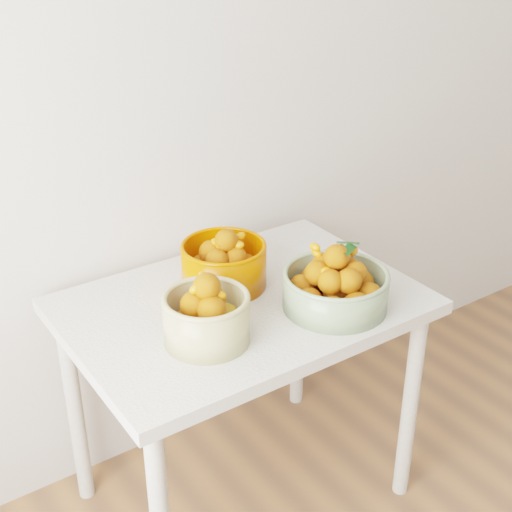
% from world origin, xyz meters
% --- Properties ---
extents(table, '(1.00, 0.70, 0.75)m').
position_xyz_m(table, '(-0.33, 1.60, 0.65)').
color(table, silver).
rests_on(table, ground).
extents(bowl_cream, '(0.26, 0.26, 0.20)m').
position_xyz_m(bowl_cream, '(-0.52, 1.48, 0.82)').
color(bowl_cream, tan).
rests_on(bowl_cream, table).
extents(bowl_green, '(0.35, 0.35, 0.19)m').
position_xyz_m(bowl_green, '(-0.13, 1.42, 0.82)').
color(bowl_green, gray).
rests_on(bowl_green, table).
extents(bowl_orange, '(0.31, 0.31, 0.18)m').
position_xyz_m(bowl_orange, '(-0.33, 1.70, 0.82)').
color(bowl_orange, '#D64C01').
rests_on(bowl_orange, table).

